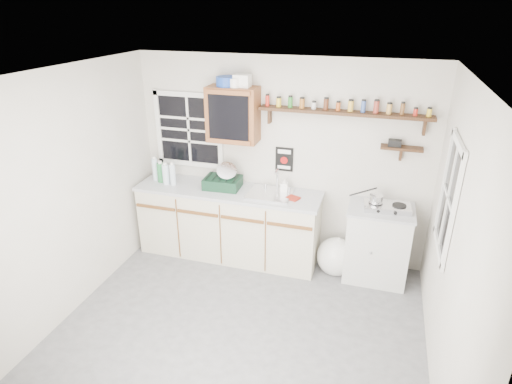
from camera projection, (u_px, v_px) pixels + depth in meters
room at (238, 218)px, 3.84m from camera, size 3.64×3.24×2.54m
main_cabinet at (229, 222)px, 5.45m from camera, size 2.31×0.63×0.92m
right_cabinet at (377, 243)px, 5.00m from camera, size 0.73×0.57×0.91m
sink at (270, 194)px, 5.13m from camera, size 0.52×0.44×0.29m
upper_cabinet at (233, 115)px, 5.02m from camera, size 0.60×0.32×0.65m
upper_cabinet_clutter at (233, 81)px, 4.86m from camera, size 0.40×0.24×0.14m
spice_shelf at (343, 111)px, 4.70m from camera, size 1.91×0.18×0.35m
secondary_shelf at (400, 147)px, 4.69m from camera, size 0.45×0.16×0.24m
warning_sign at (284, 159)px, 5.21m from camera, size 0.22×0.02×0.30m
window_back at (189, 130)px, 5.43m from camera, size 0.93×0.03×0.98m
window_right at (449, 198)px, 3.77m from camera, size 0.03×0.78×1.08m
water_bottles at (163, 172)px, 5.42m from camera, size 0.36×0.15×0.33m
dish_rack at (224, 180)px, 5.28m from camera, size 0.46×0.35×0.33m
soap_bottle at (284, 185)px, 5.14m from camera, size 0.09×0.10×0.19m
rag at (293, 198)px, 5.01m from camera, size 0.18×0.17×0.02m
hotplate at (387, 207)px, 4.77m from camera, size 0.53×0.31×0.07m
saucepan at (376, 199)px, 4.77m from camera, size 0.38×0.17×0.16m
trash_bag at (336, 256)px, 5.18m from camera, size 0.44×0.40×0.50m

